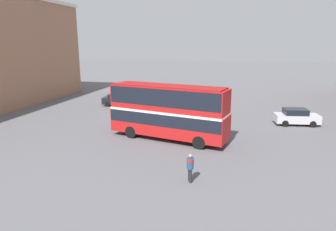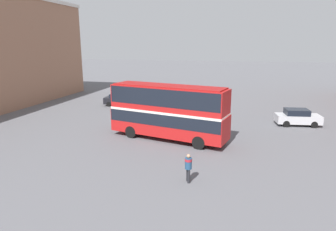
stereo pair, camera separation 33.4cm
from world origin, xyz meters
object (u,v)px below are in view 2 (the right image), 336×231
double_decker_bus (168,109)px  pedestrian_foreground (188,165)px  parked_car_kerb_near (298,117)px  parked_car_kerb_far (119,100)px

double_decker_bus → pedestrian_foreground: (3.17, -7.75, -1.62)m
pedestrian_foreground → parked_car_kerb_near: 17.58m
parked_car_kerb_near → double_decker_bus: bearing=-154.6°
parked_car_kerb_near → parked_car_kerb_far: 22.06m
double_decker_bus → pedestrian_foreground: bearing=-54.2°
pedestrian_foreground → parked_car_kerb_near: (8.51, 15.37, -0.25)m
pedestrian_foreground → parked_car_kerb_far: pedestrian_foreground is taller
parked_car_kerb_near → parked_car_kerb_far: bearing=159.4°
parked_car_kerb_far → pedestrian_foreground: bearing=-62.4°
double_decker_bus → parked_car_kerb_near: 14.08m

